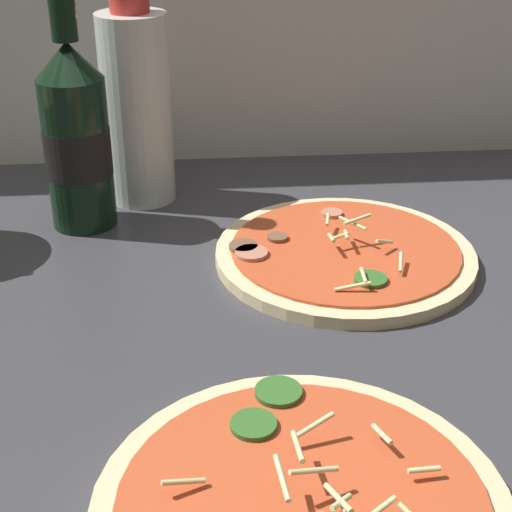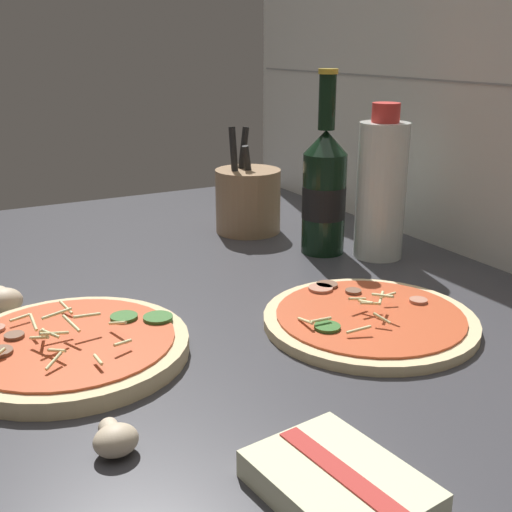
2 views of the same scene
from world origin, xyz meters
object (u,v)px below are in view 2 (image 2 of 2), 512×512
object	(u,v)px
pizza_near	(71,347)
beer_bottle	(324,190)
mushroom_right	(3,301)
oil_bottle	(381,188)
mushroom_left	(115,439)
utensil_crock	(248,200)
dish_towel	(339,484)
pizza_far	(369,319)

from	to	relation	value
pizza_near	beer_bottle	distance (cm)	50.25
pizza_near	mushroom_right	world-z (taller)	pizza_near
oil_bottle	mushroom_left	xyz separation A→B (cm)	(31.77, -53.47, -9.96)
mushroom_right	oil_bottle	bearing A→B (deg)	85.70
oil_bottle	utensil_crock	xyz separation A→B (cm)	(-22.97, -11.95, -5.35)
utensil_crock	pizza_near	bearing A→B (deg)	-49.31
pizza_near	dish_towel	xyz separation A→B (cm)	(33.51, 12.54, 0.12)
oil_bottle	dish_towel	world-z (taller)	oil_bottle
pizza_near	mushroom_right	bearing A→B (deg)	-163.30
utensil_crock	dish_towel	xyz separation A→B (cm)	(68.47, -28.11, -4.76)
pizza_far	beer_bottle	size ratio (longest dim) A/B	0.89
beer_bottle	mushroom_right	size ratio (longest dim) A/B	5.68
pizza_near	utensil_crock	world-z (taller)	utensil_crock
oil_bottle	mushroom_right	world-z (taller)	oil_bottle
pizza_far	mushroom_right	world-z (taller)	pizza_far
pizza_near	mushroom_left	bearing A→B (deg)	-2.50
oil_bottle	utensil_crock	world-z (taller)	oil_bottle
pizza_far	mushroom_left	world-z (taller)	pizza_far
pizza_far	utensil_crock	world-z (taller)	utensil_crock
dish_towel	pizza_far	bearing A→B (deg)	137.99
pizza_near	dish_towel	size ratio (longest dim) A/B	1.81
mushroom_left	mushroom_right	xyz separation A→B (cm)	(-36.09, -4.03, 0.37)
beer_bottle	dish_towel	size ratio (longest dim) A/B	2.04
pizza_far	mushroom_right	distance (cm)	46.91
mushroom_left	beer_bottle	bearing A→B (deg)	129.03
dish_towel	beer_bottle	bearing A→B (deg)	147.15
pizza_far	beer_bottle	xyz separation A→B (cm)	(-27.28, 11.40, 9.81)
pizza_near	mushroom_right	size ratio (longest dim) A/B	5.04
mushroom_right	pizza_far	bearing A→B (deg)	57.12
oil_bottle	mushroom_left	bearing A→B (deg)	-59.29
mushroom_left	utensil_crock	bearing A→B (deg)	142.82
oil_bottle	mushroom_left	world-z (taller)	oil_bottle
oil_bottle	mushroom_left	size ratio (longest dim) A/B	6.01
dish_towel	pizza_near	bearing A→B (deg)	-159.48
mushroom_right	utensil_crock	bearing A→B (deg)	112.26
beer_bottle	mushroom_right	bearing A→B (deg)	-87.95
oil_bottle	dish_towel	bearing A→B (deg)	-41.37
utensil_crock	oil_bottle	bearing A→B (deg)	27.48
mushroom_left	utensil_crock	size ratio (longest dim) A/B	0.21
pizza_far	mushroom_right	size ratio (longest dim) A/B	5.07
dish_towel	mushroom_left	bearing A→B (deg)	-135.68
beer_bottle	mushroom_left	xyz separation A→B (cm)	(37.91, -46.76, -9.21)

